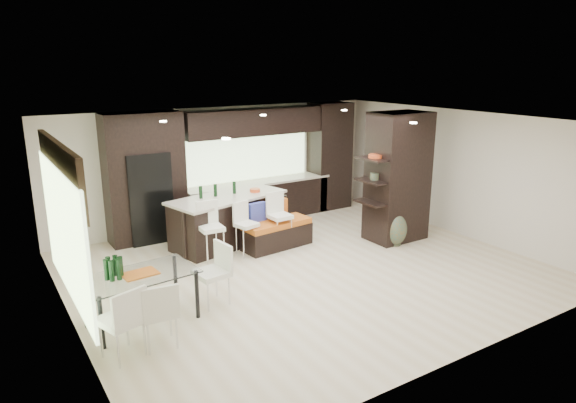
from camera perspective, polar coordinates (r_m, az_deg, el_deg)
ground at (r=9.50m, az=1.96°, el=-7.51°), size 8.00×8.00×0.00m
back_wall at (r=12.04m, az=-7.44°, el=3.98°), size 8.00×0.02×2.70m
left_wall at (r=7.65m, az=-23.59°, el=-3.77°), size 0.02×7.00×2.70m
right_wall at (r=11.75m, az=18.37°, el=3.04°), size 0.02×7.00×2.70m
ceiling at (r=8.82m, az=2.12°, el=8.89°), size 8.00×7.00×0.02m
window_left at (r=7.84m, az=-23.55°, el=-3.31°), size 0.04×3.20×1.90m
window_back at (r=12.23m, az=-4.84°, el=5.18°), size 3.40×0.04×1.20m
stone_accent at (r=7.63m, az=-24.04°, el=3.16°), size 0.08×3.00×0.80m
ceiling_spots at (r=9.03m, az=1.21°, el=8.91°), size 4.00×3.00×0.02m
back_cabinetry at (r=11.97m, az=-4.60°, el=3.99°), size 6.80×0.68×2.70m
refrigerator at (r=11.12m, az=-15.41°, el=0.50°), size 0.90×0.68×1.90m
partition_column at (r=10.99m, az=12.10°, el=2.68°), size 1.20×0.80×2.70m
kitchen_island at (r=10.74m, az=-6.66°, el=-2.01°), size 2.63×1.60×1.02m
stool_left at (r=9.73m, az=-8.48°, el=-4.14°), size 0.45×0.45×0.95m
stool_mid at (r=10.07m, az=-4.61°, el=-3.63°), size 0.46×0.46×0.85m
stool_right at (r=10.40m, az=-0.90°, el=-2.76°), size 0.42×0.42×0.93m
bench at (r=10.50m, az=-1.24°, el=-3.64°), size 1.50×0.70×0.56m
floor_vase at (r=10.74m, az=11.91°, el=-1.36°), size 0.61×0.61×1.34m
dining_table at (r=7.82m, az=-15.93°, el=-10.32°), size 1.63×1.02×0.75m
chair_near at (r=7.15m, az=-14.16°, el=-12.23°), size 0.52×0.52×0.86m
chair_far at (r=7.02m, az=-18.00°, el=-12.88°), size 0.62×0.62×0.91m
chair_end at (r=8.12m, az=-8.46°, el=-8.34°), size 0.54×0.54×0.89m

